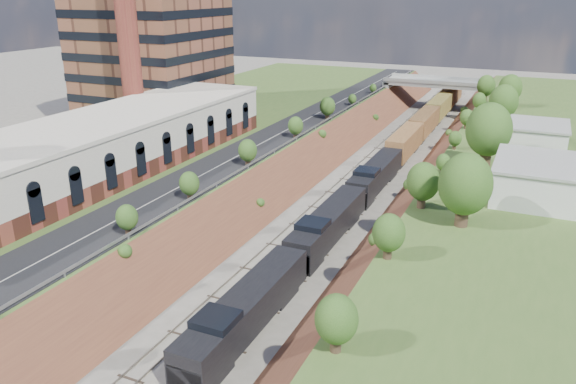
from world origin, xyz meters
name	(u,v)px	position (x,y,z in m)	size (l,w,h in m)	color
platform_left	(169,147)	(-33.00, 60.00, 2.50)	(44.00, 180.00, 5.00)	#405C26
embankment_left	(288,178)	(-11.00, 60.00, 0.00)	(7.07, 180.00, 7.07)	brown
embankment_right	(433,199)	(11.00, 60.00, 0.00)	(7.07, 180.00, 7.07)	brown
rail_left_track	(340,185)	(-2.60, 60.00, 0.09)	(1.58, 180.00, 0.18)	gray
rail_right_track	(374,190)	(2.60, 60.00, 0.09)	(1.58, 180.00, 0.18)	gray
road	(262,143)	(-15.50, 60.00, 5.05)	(8.00, 180.00, 0.10)	black
guardrail	(285,143)	(-11.40, 59.80, 5.55)	(0.10, 171.00, 0.70)	#99999E
commercial_building	(95,148)	(-28.00, 38.00, 8.51)	(14.30, 62.30, 7.00)	brown
smokestack	(125,6)	(-36.00, 56.00, 25.00)	(3.20, 3.20, 40.00)	brown
overpass	(437,89)	(0.00, 122.00, 4.92)	(24.50, 8.30, 7.40)	gray
white_building_near	(537,180)	(23.50, 52.00, 7.00)	(9.00, 12.00, 4.00)	silver
white_building_far	(537,137)	(23.00, 74.00, 6.80)	(8.00, 10.00, 3.60)	silver
tree_right_large	(465,185)	(17.00, 40.00, 9.38)	(5.25, 5.25, 7.61)	#473323
tree_left_crest	(97,234)	(-11.80, 20.00, 7.04)	(2.45, 2.45, 3.55)	#473323
freight_train	(402,146)	(2.60, 76.32, 2.61)	(3.11, 125.03, 4.63)	black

